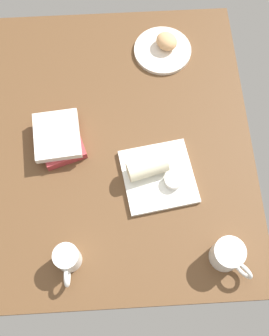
% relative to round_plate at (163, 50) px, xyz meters
% --- Properties ---
extents(dining_table, '(1.10, 0.90, 0.04)m').
position_rel_round_plate_xyz_m(dining_table, '(0.35, -0.18, -0.03)').
color(dining_table, brown).
rests_on(dining_table, ground).
extents(round_plate, '(0.21, 0.21, 0.01)m').
position_rel_round_plate_xyz_m(round_plate, '(0.00, 0.00, 0.00)').
color(round_plate, silver).
rests_on(round_plate, dining_table).
extents(scone_pastry, '(0.11, 0.11, 0.05)m').
position_rel_round_plate_xyz_m(scone_pastry, '(-0.02, 0.01, 0.03)').
color(scone_pastry, tan).
rests_on(scone_pastry, round_plate).
extents(square_plate, '(0.26, 0.26, 0.02)m').
position_rel_round_plate_xyz_m(square_plate, '(0.50, -0.06, 0.00)').
color(square_plate, white).
rests_on(square_plate, dining_table).
extents(sauce_cup, '(0.06, 0.06, 0.03)m').
position_rel_round_plate_xyz_m(sauce_cup, '(0.53, -0.01, 0.02)').
color(sauce_cup, silver).
rests_on(sauce_cup, square_plate).
extents(breakfast_wrap, '(0.09, 0.14, 0.06)m').
position_rel_round_plate_xyz_m(breakfast_wrap, '(0.48, -0.09, 0.04)').
color(breakfast_wrap, beige).
rests_on(breakfast_wrap, square_plate).
extents(book_stack, '(0.22, 0.18, 0.06)m').
position_rel_round_plate_xyz_m(book_stack, '(0.35, -0.38, 0.02)').
color(book_stack, '#A53338').
rests_on(book_stack, dining_table).
extents(coffee_mug, '(0.12, 0.11, 0.09)m').
position_rel_round_plate_xyz_m(coffee_mug, '(0.78, 0.13, 0.04)').
color(coffee_mug, white).
rests_on(coffee_mug, dining_table).
extents(second_mug, '(0.12, 0.08, 0.09)m').
position_rel_round_plate_xyz_m(second_mug, '(0.76, -0.35, 0.04)').
color(second_mug, white).
rests_on(second_mug, dining_table).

